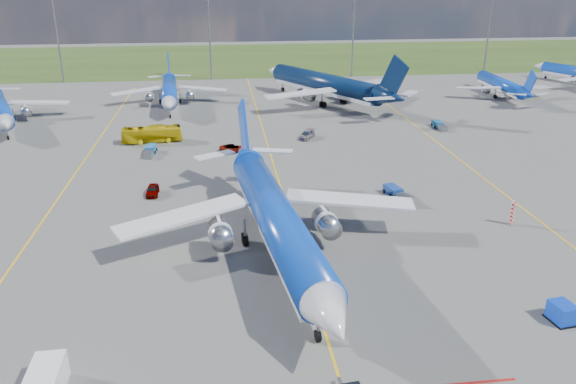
{
  "coord_description": "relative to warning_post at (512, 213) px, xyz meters",
  "views": [
    {
      "loc": [
        -7.88,
        -49.4,
        28.26
      ],
      "look_at": [
        -0.42,
        11.72,
        4.0
      ],
      "focal_mm": 35.0,
      "sensor_mm": 36.0,
      "label": 1
    }
  ],
  "objects": [
    {
      "name": "bg_jet_n",
      "position": [
        -10.12,
        68.5,
        -1.5
      ],
      "size": [
        56.57,
        61.12,
        12.87
      ],
      "primitive_type": null,
      "rotation": [
        0.0,
        0.0,
        3.65
      ],
      "color": "#071C40",
      "rests_on": "ground"
    },
    {
      "name": "floodlight_masts",
      "position": [
        -16.0,
        102.0,
        11.06
      ],
      "size": [
        202.2,
        0.5,
        22.7
      ],
      "color": "slate",
      "rests_on": "ground"
    },
    {
      "name": "service_car_b",
      "position": [
        -32.09,
        33.11,
        -0.85
      ],
      "size": [
        4.83,
        2.52,
        1.3
      ],
      "primitive_type": "imported",
      "rotation": [
        0.0,
        0.0,
        1.49
      ],
      "color": "#999999",
      "rests_on": "ground"
    },
    {
      "name": "main_airliner",
      "position": [
        -28.62,
        -4.12,
        -1.5
      ],
      "size": [
        40.92,
        50.73,
        12.29
      ],
      "primitive_type": null,
      "rotation": [
        0.0,
        0.0,
        0.12
      ],
      "color": "#0D3EBA",
      "rests_on": "ground"
    },
    {
      "name": "service_car_c",
      "position": [
        -18.57,
        39.79,
        -0.82
      ],
      "size": [
        3.84,
        5.02,
        1.35
      ],
      "primitive_type": "imported",
      "rotation": [
        0.0,
        0.0,
        -0.48
      ],
      "color": "#999999",
      "rests_on": "ground"
    },
    {
      "name": "bg_jet_nw",
      "position": [
        -76.85,
        56.78,
        -1.5
      ],
      "size": [
        40.68,
        45.5,
        9.8
      ],
      "primitive_type": null,
      "rotation": [
        0.0,
        0.0,
        0.39
      ],
      "color": "#0D3EBA",
      "rests_on": "ground"
    },
    {
      "name": "grass_strip",
      "position": [
        -26.0,
        142.0,
        -1.5
      ],
      "size": [
        400.0,
        80.0,
        0.01
      ],
      "primitive_type": "cube",
      "color": "#2D4719",
      "rests_on": "ground"
    },
    {
      "name": "taxiway_lines",
      "position": [
        -25.83,
        19.7,
        -1.49
      ],
      "size": [
        60.25,
        160.0,
        0.02
      ],
      "color": "yellow",
      "rests_on": "ground"
    },
    {
      "name": "ground",
      "position": [
        -26.0,
        -8.0,
        -1.5
      ],
      "size": [
        400.0,
        400.0,
        0.0
      ],
      "primitive_type": "plane",
      "color": "#4F4F4D",
      "rests_on": "ground"
    },
    {
      "name": "service_car_a",
      "position": [
        -43.55,
        15.01,
        -0.83
      ],
      "size": [
        1.61,
        3.96,
        1.35
      ],
      "primitive_type": "imported",
      "rotation": [
        0.0,
        0.0,
        0.0
      ],
      "color": "#999999",
      "rests_on": "ground"
    },
    {
      "name": "baggage_tug_w",
      "position": [
        -10.98,
        10.04,
        -0.93
      ],
      "size": [
        2.64,
        5.61,
        1.22
      ],
      "rotation": [
        0.0,
        0.0,
        0.23
      ],
      "color": "navy",
      "rests_on": "ground"
    },
    {
      "name": "apron_bus",
      "position": [
        -46.17,
        40.68,
        -0.03
      ],
      "size": [
        10.75,
        3.73,
        2.93
      ],
      "primitive_type": "imported",
      "rotation": [
        0.0,
        0.0,
        1.69
      ],
      "color": "gold",
      "rests_on": "ground"
    },
    {
      "name": "bg_jet_nnw",
      "position": [
        -45.14,
        70.2,
        -1.5
      ],
      "size": [
        30.29,
        38.35,
        9.56
      ],
      "primitive_type": null,
      "rotation": [
        0.0,
        0.0,
        0.07
      ],
      "color": "#0D3EBA",
      "rests_on": "ground"
    },
    {
      "name": "baggage_tug_c",
      "position": [
        -45.84,
        33.59,
        -0.94
      ],
      "size": [
        1.68,
        5.39,
        1.2
      ],
      "rotation": [
        0.0,
        0.0,
        -0.05
      ],
      "color": "#1C66AA",
      "rests_on": "ground"
    },
    {
      "name": "warning_post",
      "position": [
        0.0,
        0.0,
        0.0
      ],
      "size": [
        0.5,
        0.5,
        3.0
      ],
      "primitive_type": "cylinder",
      "color": "red",
      "rests_on": "ground"
    },
    {
      "name": "baggage_tug_e",
      "position": [
        7.89,
        43.65,
        -0.96
      ],
      "size": [
        1.5,
        5.19,
        1.16
      ],
      "rotation": [
        0.0,
        0.0,
        0.01
      ],
      "color": "#1A609D",
      "rests_on": "ground"
    },
    {
      "name": "uld_container",
      "position": [
        -5.42,
        -19.4,
        -0.64
      ],
      "size": [
        2.01,
        2.37,
        1.71
      ],
      "primitive_type": "cube",
      "rotation": [
        0.0,
        0.0,
        0.15
      ],
      "color": "#0E39C4",
      "rests_on": "ground"
    },
    {
      "name": "bg_jet_ne",
      "position": [
        33.49,
        70.56,
        -1.5
      ],
      "size": [
        26.38,
        33.65,
        8.48
      ],
      "primitive_type": null,
      "rotation": [
        0.0,
        0.0,
        3.09
      ],
      "color": "#0D3EBA",
      "rests_on": "ground"
    }
  ]
}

